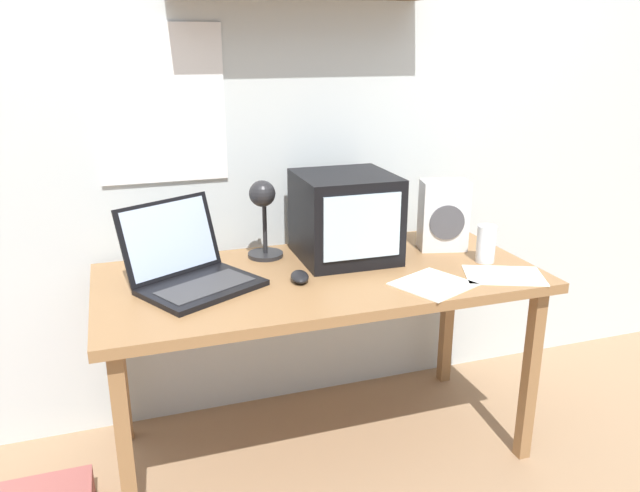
# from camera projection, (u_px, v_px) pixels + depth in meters

# --- Properties ---
(ground_plane) EXTENTS (12.00, 12.00, 0.00)m
(ground_plane) POSITION_uv_depth(u_px,v_px,m) (320.00, 446.00, 2.38)
(ground_plane) COLOR #9C7A59
(back_wall) EXTENTS (5.60, 0.24, 2.60)m
(back_wall) POSITION_uv_depth(u_px,v_px,m) (284.00, 86.00, 2.35)
(back_wall) COLOR silver
(back_wall) RESTS_ON ground_plane
(corner_desk) EXTENTS (1.51, 0.71, 0.70)m
(corner_desk) POSITION_uv_depth(u_px,v_px,m) (320.00, 290.00, 2.18)
(corner_desk) COLOR olive
(corner_desk) RESTS_ON ground_plane
(crt_monitor) EXTENTS (0.35, 0.35, 0.31)m
(crt_monitor) POSITION_uv_depth(u_px,v_px,m) (345.00, 216.00, 2.28)
(crt_monitor) COLOR black
(crt_monitor) RESTS_ON corner_desk
(laptop) EXTENTS (0.47, 0.46, 0.27)m
(laptop) POSITION_uv_depth(u_px,v_px,m) (188.00, 265.00, 2.04)
(laptop) COLOR black
(laptop) RESTS_ON corner_desk
(desk_lamp) EXTENTS (0.13, 0.17, 0.30)m
(desk_lamp) POSITION_uv_depth(u_px,v_px,m) (263.00, 209.00, 2.23)
(desk_lamp) COLOR #232326
(desk_lamp) RESTS_ON corner_desk
(juice_glass) EXTENTS (0.07, 0.07, 0.14)m
(juice_glass) POSITION_uv_depth(u_px,v_px,m) (486.00, 246.00, 2.26)
(juice_glass) COLOR white
(juice_glass) RESTS_ON corner_desk
(space_heater) EXTENTS (0.20, 0.15, 0.27)m
(space_heater) POSITION_uv_depth(u_px,v_px,m) (443.00, 215.00, 2.38)
(space_heater) COLOR white
(space_heater) RESTS_ON corner_desk
(computer_mouse) EXTENTS (0.08, 0.11, 0.03)m
(computer_mouse) POSITION_uv_depth(u_px,v_px,m) (300.00, 277.00, 2.09)
(computer_mouse) COLOR black
(computer_mouse) RESTS_ON corner_desk
(loose_paper_near_laptop) EXTENTS (0.29, 0.29, 0.00)m
(loose_paper_near_laptop) POSITION_uv_depth(u_px,v_px,m) (433.00, 284.00, 2.06)
(loose_paper_near_laptop) COLOR white
(loose_paper_near_laptop) RESTS_ON corner_desk
(printed_handout) EXTENTS (0.31, 0.27, 0.00)m
(printed_handout) POSITION_uv_depth(u_px,v_px,m) (504.00, 275.00, 2.14)
(printed_handout) COLOR white
(printed_handout) RESTS_ON corner_desk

